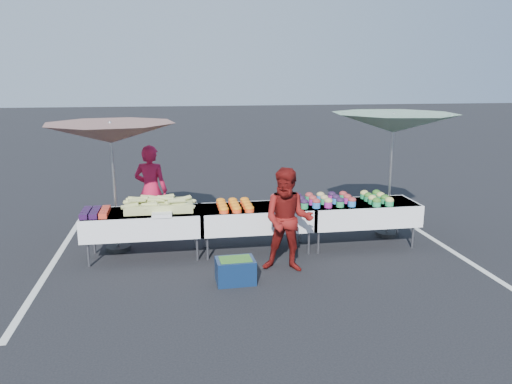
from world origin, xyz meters
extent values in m
plane|color=black|center=(0.00, 0.00, 0.00)|extent=(80.00, 80.00, 0.00)
cube|color=silver|center=(-3.20, 0.00, 0.00)|extent=(0.10, 5.00, 0.00)
cube|color=silver|center=(3.20, 0.00, 0.00)|extent=(0.10, 5.00, 0.00)
cube|color=white|center=(-1.80, 0.00, 0.73)|extent=(1.80, 0.75, 0.04)
cube|color=white|center=(-1.80, 0.00, 0.57)|extent=(1.86, 0.81, 0.36)
cylinder|color=slate|center=(-2.62, -0.29, 0.20)|extent=(0.04, 0.04, 0.39)
cylinder|color=slate|center=(-2.62, 0.29, 0.20)|extent=(0.04, 0.04, 0.39)
cylinder|color=slate|center=(-0.98, -0.29, 0.20)|extent=(0.04, 0.04, 0.39)
cylinder|color=slate|center=(-0.98, 0.29, 0.20)|extent=(0.04, 0.04, 0.39)
cube|color=white|center=(0.00, 0.00, 0.73)|extent=(1.80, 0.75, 0.04)
cube|color=white|center=(0.00, 0.00, 0.57)|extent=(1.86, 0.81, 0.36)
cylinder|color=slate|center=(-0.82, -0.29, 0.20)|extent=(0.04, 0.04, 0.39)
cylinder|color=slate|center=(-0.82, 0.29, 0.20)|extent=(0.04, 0.04, 0.39)
cylinder|color=slate|center=(0.82, -0.29, 0.20)|extent=(0.04, 0.04, 0.39)
cylinder|color=slate|center=(0.82, 0.29, 0.20)|extent=(0.04, 0.04, 0.39)
cube|color=white|center=(1.80, 0.00, 0.73)|extent=(1.80, 0.75, 0.04)
cube|color=white|center=(1.80, 0.00, 0.57)|extent=(1.86, 0.81, 0.36)
cylinder|color=slate|center=(0.98, -0.29, 0.20)|extent=(0.04, 0.04, 0.39)
cylinder|color=slate|center=(0.98, 0.29, 0.20)|extent=(0.04, 0.04, 0.39)
cylinder|color=slate|center=(2.62, -0.29, 0.20)|extent=(0.04, 0.04, 0.39)
cylinder|color=slate|center=(2.62, 0.29, 0.20)|extent=(0.04, 0.04, 0.39)
cube|color=black|center=(-2.65, -0.27, 0.79)|extent=(0.12, 0.12, 0.08)
cube|color=black|center=(-2.65, -0.13, 0.79)|extent=(0.12, 0.12, 0.08)
cube|color=black|center=(-2.65, 0.01, 0.79)|extent=(0.12, 0.12, 0.08)
cube|color=black|center=(-2.65, 0.15, 0.79)|extent=(0.12, 0.12, 0.08)
cube|color=black|center=(-2.51, -0.27, 0.79)|extent=(0.12, 0.12, 0.08)
cube|color=black|center=(-2.51, -0.13, 0.79)|extent=(0.12, 0.12, 0.08)
cube|color=black|center=(-2.51, 0.01, 0.79)|extent=(0.12, 0.12, 0.08)
cube|color=black|center=(-2.51, 0.15, 0.79)|extent=(0.12, 0.12, 0.08)
cube|color=red|center=(-2.37, -0.27, 0.79)|extent=(0.12, 0.12, 0.08)
cube|color=red|center=(-2.37, -0.13, 0.79)|extent=(0.12, 0.12, 0.08)
cube|color=red|center=(-2.37, 0.01, 0.79)|extent=(0.12, 0.12, 0.08)
cube|color=red|center=(-2.37, 0.15, 0.79)|extent=(0.12, 0.12, 0.08)
cube|color=#99AA57|center=(-1.55, 0.05, 0.82)|extent=(1.05, 0.55, 0.14)
cylinder|color=#99AA57|center=(-1.25, 0.20, 0.85)|extent=(0.27, 0.09, 0.10)
cylinder|color=#99AA57|center=(-1.93, 0.10, 0.92)|extent=(0.27, 0.14, 0.07)
cylinder|color=#99AA57|center=(-1.44, -0.06, 0.97)|extent=(0.27, 0.14, 0.09)
cylinder|color=#99AA57|center=(-1.97, 0.08, 0.87)|extent=(0.27, 0.15, 0.10)
cylinder|color=#99AA57|center=(-1.73, -0.01, 0.91)|extent=(0.27, 0.15, 0.08)
cylinder|color=#99AA57|center=(-1.59, 0.09, 0.94)|extent=(0.27, 0.10, 0.10)
cylinder|color=#99AA57|center=(-1.59, -0.03, 0.94)|extent=(0.27, 0.07, 0.08)
cylinder|color=#99AA57|center=(-1.68, -0.13, 0.90)|extent=(0.27, 0.14, 0.09)
cylinder|color=#99AA57|center=(-1.71, 0.25, 0.92)|extent=(0.27, 0.12, 0.08)
cylinder|color=#99AA57|center=(-1.09, 0.14, 0.87)|extent=(0.27, 0.16, 0.08)
cylinder|color=#99AA57|center=(-1.86, 0.01, 0.92)|extent=(0.27, 0.11, 0.07)
cylinder|color=#99AA57|center=(-1.64, -0.18, 0.85)|extent=(0.27, 0.10, 0.07)
cylinder|color=#99AA57|center=(-1.44, 0.19, 0.93)|extent=(0.27, 0.12, 0.08)
cylinder|color=#99AA57|center=(-1.98, -0.17, 0.90)|extent=(0.27, 0.15, 0.08)
cylinder|color=#99AA57|center=(-1.89, 0.09, 0.94)|extent=(0.27, 0.10, 0.08)
cylinder|color=#99AA57|center=(-1.34, 0.00, 0.90)|extent=(0.27, 0.16, 0.10)
cylinder|color=#99AA57|center=(-1.83, -0.02, 0.97)|extent=(0.27, 0.12, 0.09)
cylinder|color=#99AA57|center=(-1.28, -0.18, 0.95)|extent=(0.27, 0.09, 0.07)
cylinder|color=#99AA57|center=(-1.22, -0.15, 0.88)|extent=(0.27, 0.10, 0.09)
cylinder|color=#99AA57|center=(-1.30, -0.09, 0.87)|extent=(0.27, 0.12, 0.09)
cylinder|color=#99AA57|center=(-1.45, 0.28, 0.86)|extent=(0.27, 0.10, 0.08)
cylinder|color=#99AA57|center=(-1.17, 0.03, 0.93)|extent=(0.27, 0.14, 0.10)
cylinder|color=#99AA57|center=(-1.24, 0.25, 0.86)|extent=(0.27, 0.12, 0.07)
cylinder|color=#99AA57|center=(-1.30, 0.23, 0.86)|extent=(0.27, 0.07, 0.10)
cylinder|color=#99AA57|center=(-1.13, -0.19, 0.86)|extent=(0.27, 0.09, 0.10)
cylinder|color=#99AA57|center=(-1.87, -0.12, 0.96)|extent=(0.27, 0.17, 0.08)
cube|color=white|center=(-1.50, -0.30, 0.78)|extent=(0.30, 0.25, 0.05)
cylinder|color=#F6461B|center=(-0.55, -0.28, 0.78)|extent=(0.15, 0.15, 0.05)
ellipsoid|color=#ED440D|center=(-0.55, -0.28, 0.81)|extent=(0.15, 0.15, 0.08)
cylinder|color=#F6461B|center=(-0.55, -0.10, 0.78)|extent=(0.15, 0.15, 0.05)
ellipsoid|color=#ED440D|center=(-0.55, -0.10, 0.81)|extent=(0.15, 0.15, 0.08)
cylinder|color=#F6461B|center=(-0.55, 0.08, 0.78)|extent=(0.15, 0.15, 0.05)
ellipsoid|color=#ED440D|center=(-0.55, 0.08, 0.81)|extent=(0.15, 0.15, 0.08)
cylinder|color=#F6461B|center=(-0.55, 0.26, 0.78)|extent=(0.15, 0.15, 0.05)
ellipsoid|color=#ED440D|center=(-0.55, 0.26, 0.81)|extent=(0.15, 0.15, 0.08)
cylinder|color=#F6461B|center=(-0.35, -0.28, 0.78)|extent=(0.15, 0.15, 0.05)
ellipsoid|color=#ED440D|center=(-0.35, -0.28, 0.81)|extent=(0.15, 0.15, 0.08)
cylinder|color=#F6461B|center=(-0.35, -0.10, 0.78)|extent=(0.15, 0.15, 0.05)
ellipsoid|color=#ED440D|center=(-0.35, -0.10, 0.81)|extent=(0.15, 0.15, 0.08)
cylinder|color=#F6461B|center=(-0.35, 0.08, 0.78)|extent=(0.15, 0.15, 0.05)
ellipsoid|color=#ED440D|center=(-0.35, 0.08, 0.81)|extent=(0.15, 0.15, 0.08)
cylinder|color=#F6461B|center=(-0.35, 0.26, 0.78)|extent=(0.15, 0.15, 0.05)
ellipsoid|color=#ED440D|center=(-0.35, 0.26, 0.81)|extent=(0.15, 0.15, 0.08)
cylinder|color=#F6461B|center=(-0.15, -0.28, 0.78)|extent=(0.15, 0.15, 0.05)
ellipsoid|color=#ED440D|center=(-0.15, -0.28, 0.81)|extent=(0.15, 0.15, 0.08)
cylinder|color=#F6461B|center=(-0.15, -0.10, 0.78)|extent=(0.15, 0.15, 0.05)
ellipsoid|color=#ED440D|center=(-0.15, -0.10, 0.81)|extent=(0.15, 0.15, 0.08)
cylinder|color=#F6461B|center=(-0.15, 0.08, 0.78)|extent=(0.15, 0.15, 0.05)
ellipsoid|color=#ED440D|center=(-0.15, 0.08, 0.81)|extent=(0.15, 0.15, 0.08)
cylinder|color=#F6461B|center=(-0.15, 0.26, 0.78)|extent=(0.15, 0.15, 0.05)
ellipsoid|color=#ED440D|center=(-0.15, 0.26, 0.81)|extent=(0.15, 0.15, 0.08)
cylinder|color=blue|center=(0.35, -0.22, 0.80)|extent=(0.13, 0.13, 0.10)
ellipsoid|color=maroon|center=(0.35, -0.22, 0.86)|extent=(0.14, 0.14, 0.10)
cylinder|color=#A12287|center=(0.35, 0.00, 0.80)|extent=(0.13, 0.13, 0.10)
ellipsoid|color=maroon|center=(0.35, 0.00, 0.86)|extent=(0.14, 0.14, 0.10)
cylinder|color=#249354|center=(0.35, 0.22, 0.80)|extent=(0.13, 0.13, 0.10)
ellipsoid|color=maroon|center=(0.35, 0.22, 0.86)|extent=(0.14, 0.14, 0.10)
cylinder|color=#A12287|center=(0.55, -0.22, 0.80)|extent=(0.13, 0.13, 0.10)
ellipsoid|color=tan|center=(0.55, -0.22, 0.86)|extent=(0.14, 0.14, 0.10)
cylinder|color=#249354|center=(0.55, 0.00, 0.80)|extent=(0.13, 0.13, 0.10)
ellipsoid|color=tan|center=(0.55, 0.00, 0.86)|extent=(0.14, 0.14, 0.10)
cylinder|color=blue|center=(0.55, 0.22, 0.80)|extent=(0.13, 0.13, 0.10)
ellipsoid|color=tan|center=(0.55, 0.22, 0.86)|extent=(0.14, 0.14, 0.10)
cylinder|color=#249354|center=(0.75, -0.22, 0.80)|extent=(0.13, 0.13, 0.10)
ellipsoid|color=black|center=(0.75, -0.22, 0.86)|extent=(0.14, 0.14, 0.10)
cylinder|color=blue|center=(0.75, 0.00, 0.80)|extent=(0.13, 0.13, 0.10)
ellipsoid|color=black|center=(0.75, 0.00, 0.86)|extent=(0.14, 0.14, 0.10)
cylinder|color=#A12287|center=(0.75, 0.22, 0.80)|extent=(0.13, 0.13, 0.10)
ellipsoid|color=black|center=(0.75, 0.22, 0.86)|extent=(0.14, 0.14, 0.10)
cylinder|color=blue|center=(0.95, -0.22, 0.80)|extent=(0.13, 0.13, 0.10)
ellipsoid|color=maroon|center=(0.95, -0.22, 0.86)|extent=(0.14, 0.14, 0.10)
cylinder|color=#A12287|center=(0.95, 0.00, 0.80)|extent=(0.13, 0.13, 0.10)
ellipsoid|color=maroon|center=(0.95, 0.00, 0.86)|extent=(0.14, 0.14, 0.10)
cylinder|color=#249354|center=(0.95, 0.22, 0.80)|extent=(0.13, 0.13, 0.10)
ellipsoid|color=maroon|center=(0.95, 0.22, 0.86)|extent=(0.14, 0.14, 0.10)
cylinder|color=#A12287|center=(1.15, -0.22, 0.80)|extent=(0.13, 0.13, 0.10)
ellipsoid|color=tan|center=(1.15, -0.22, 0.86)|extent=(0.14, 0.14, 0.10)
cylinder|color=#249354|center=(1.15, 0.00, 0.80)|extent=(0.13, 0.13, 0.10)
ellipsoid|color=tan|center=(1.15, 0.00, 0.86)|extent=(0.14, 0.14, 0.10)
cylinder|color=blue|center=(1.15, 0.22, 0.80)|extent=(0.13, 0.13, 0.10)
ellipsoid|color=tan|center=(1.15, 0.22, 0.86)|extent=(0.14, 0.14, 0.10)
cylinder|color=#249354|center=(1.35, -0.22, 0.80)|extent=(0.13, 0.13, 0.10)
ellipsoid|color=black|center=(1.35, -0.22, 0.86)|extent=(0.14, 0.14, 0.10)
cylinder|color=blue|center=(1.35, 0.00, 0.80)|extent=(0.13, 0.13, 0.10)
ellipsoid|color=black|center=(1.35, 0.00, 0.86)|extent=(0.14, 0.14, 0.10)
cylinder|color=#A12287|center=(1.35, 0.22, 0.80)|extent=(0.13, 0.13, 0.10)
ellipsoid|color=black|center=(1.35, 0.22, 0.86)|extent=(0.14, 0.14, 0.10)
cylinder|color=blue|center=(1.55, -0.22, 0.80)|extent=(0.13, 0.13, 0.10)
ellipsoid|color=maroon|center=(1.55, -0.22, 0.86)|extent=(0.14, 0.14, 0.10)
cylinder|color=#A12287|center=(1.55, 0.00, 0.80)|extent=(0.13, 0.13, 0.10)
ellipsoid|color=maroon|center=(1.55, 0.00, 0.86)|extent=(0.14, 0.14, 0.10)
cylinder|color=#249354|center=(1.55, 0.22, 0.80)|extent=(0.13, 0.13, 0.10)
ellipsoid|color=maroon|center=(1.55, 0.22, 0.86)|extent=(0.14, 0.14, 0.10)
cylinder|color=#249354|center=(1.95, -0.28, 0.79)|extent=(0.14, 0.14, 0.08)
ellipsoid|color=#24651B|center=(1.95, -0.28, 0.84)|extent=(0.14, 0.14, 0.11)
cylinder|color=#249354|center=(1.95, -0.10, 0.79)|extent=(0.14, 0.14, 0.08)
ellipsoid|color=#CCC35B|center=(1.95, -0.10, 0.84)|extent=(0.14, 0.14, 0.11)
cylinder|color=#249354|center=(1.95, 0.08, 0.79)|extent=(0.14, 0.14, 0.08)
ellipsoid|color=#24651B|center=(1.95, 0.08, 0.84)|extent=(0.14, 0.14, 0.11)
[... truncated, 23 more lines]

